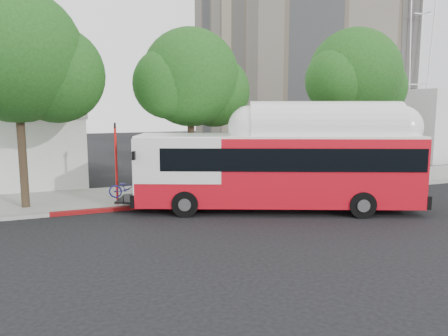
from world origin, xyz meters
The scene contains 9 objects.
ground centered at (0.00, 0.00, 0.00)m, with size 120.00×120.00×0.00m, color black.
sidewalk centered at (0.00, 6.50, 0.07)m, with size 60.00×5.00×0.15m, color gray.
curb_strip centered at (0.00, 3.90, 0.07)m, with size 60.00×0.30×0.15m, color gray.
red_curb_segment centered at (-3.00, 3.90, 0.08)m, with size 10.00×0.32×0.16m, color maroon.
street_tree_left centered at (-8.53, 5.56, 6.60)m, with size 6.67×5.80×9.74m.
street_tree_mid centered at (-0.59, 6.06, 5.91)m, with size 5.75×5.00×8.62m.
street_tree_right centered at (9.44, 5.86, 6.26)m, with size 6.21×5.40×9.18m.
transit_bus centered at (1.67, 1.30, 1.84)m, with size 13.15×7.16×3.93m.
signal_pole centered at (-5.04, 4.57, 2.02)m, with size 0.11×0.37×3.93m.
Camera 1 is at (-7.58, -15.78, 4.75)m, focal length 35.00 mm.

